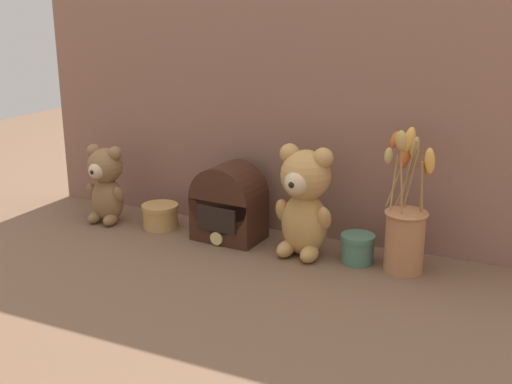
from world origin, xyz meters
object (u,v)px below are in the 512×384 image
object	(u,v)px
decorative_tin_tall	(160,216)
decorative_tin_short	(358,248)
vintage_radio	(229,205)
teddy_bear_medium	(106,182)
flower_vase	(406,227)
teddy_bear_large	(304,199)

from	to	relation	value
decorative_tin_tall	decorative_tin_short	size ratio (longest dim) A/B	1.23
vintage_radio	decorative_tin_short	xyz separation A→B (m)	(0.36, -0.01, -0.06)
teddy_bear_medium	flower_vase	size ratio (longest dim) A/B	0.66
teddy_bear_large	flower_vase	bearing A→B (deg)	3.10
teddy_bear_large	vintage_radio	bearing A→B (deg)	174.05
flower_vase	decorative_tin_tall	bearing A→B (deg)	179.83
vintage_radio	decorative_tin_tall	distance (m)	0.22
teddy_bear_large	vintage_radio	world-z (taller)	teddy_bear_large
teddy_bear_large	teddy_bear_medium	size ratio (longest dim) A/B	1.25
teddy_bear_large	flower_vase	xyz separation A→B (m)	(0.25, 0.01, -0.04)
teddy_bear_medium	flower_vase	world-z (taller)	flower_vase
vintage_radio	decorative_tin_tall	world-z (taller)	vintage_radio
teddy_bear_large	vintage_radio	distance (m)	0.23
teddy_bear_large	decorative_tin_tall	world-z (taller)	teddy_bear_large
flower_vase	vintage_radio	bearing A→B (deg)	178.82
teddy_bear_medium	decorative_tin_short	size ratio (longest dim) A/B	2.71
flower_vase	decorative_tin_tall	world-z (taller)	flower_vase
decorative_tin_short	flower_vase	bearing A→B (deg)	-0.43
teddy_bear_large	decorative_tin_short	world-z (taller)	teddy_bear_large
teddy_bear_large	vintage_radio	size ratio (longest dim) A/B	1.36
decorative_tin_tall	teddy_bear_medium	bearing A→B (deg)	-172.14
decorative_tin_short	vintage_radio	bearing A→B (deg)	178.58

